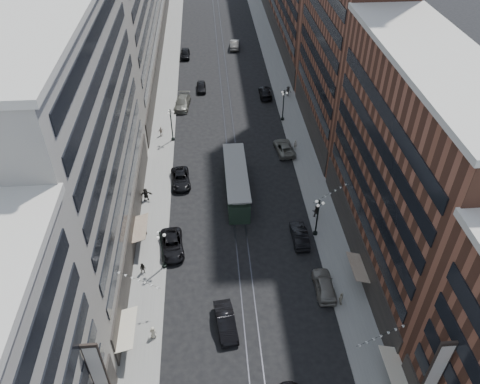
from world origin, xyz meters
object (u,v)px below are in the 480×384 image
object	(u,v)px
car_2	(172,245)
car_13	(201,87)
lamppost_se_mid	(283,104)
lamppost_sw_far	(162,249)
car_8	(182,103)
pedestrian_4	(341,299)
pedestrian_6	(161,131)
streetcar	(236,183)
car_7	(181,179)
pedestrian_extra_2	(144,229)
lamppost_sw_mid	(171,124)
car_11	(284,148)
pedestrian_1	(153,332)
car_14	(235,44)
pedestrian_2	(143,269)
pedestrian_5	(146,194)
car_4	(324,285)
car_9	(185,54)
pedestrian_8	(295,144)
lamppost_se_far	(317,216)
pedestrian_9	(288,91)
pedestrian_7	(316,211)
car_12	(265,92)
car_5	(226,322)
car_10	(300,235)

from	to	relation	value
car_2	car_13	bearing A→B (deg)	78.77
lamppost_se_mid	car_2	size ratio (longest dim) A/B	0.97
lamppost_sw_far	car_8	world-z (taller)	lamppost_sw_far
lamppost_se_mid	pedestrian_4	size ratio (longest dim) A/B	3.22
pedestrian_6	streetcar	bearing A→B (deg)	103.47
car_7	pedestrian_extra_2	size ratio (longest dim) A/B	3.25
lamppost_sw_mid	car_11	xyz separation A→B (m)	(17.26, -4.45, -2.33)
pedestrian_1	car_14	size ratio (longest dim) A/B	0.28
car_8	lamppost_se_mid	bearing A→B (deg)	-12.12
pedestrian_2	pedestrian_5	bearing A→B (deg)	102.10
lamppost_sw_mid	pedestrian_2	world-z (taller)	lamppost_sw_mid
car_4	pedestrian_5	size ratio (longest dim) A/B	2.66
lamppost_sw_far	car_7	world-z (taller)	lamppost_sw_far
lamppost_sw_far	pedestrian_4	xyz separation A→B (m)	(18.92, -6.71, -2.09)
car_8	car_9	world-z (taller)	car_8
lamppost_se_mid	pedestrian_6	world-z (taller)	lamppost_se_mid
car_9	pedestrian_8	world-z (taller)	pedestrian_8
pedestrian_4	streetcar	bearing A→B (deg)	39.61
lamppost_se_far	pedestrian_9	world-z (taller)	lamppost_se_far
pedestrian_2	car_4	bearing A→B (deg)	-1.88
lamppost_se_mid	car_11	xyz separation A→B (m)	(-1.14, -9.45, -2.33)
pedestrian_7	car_12	bearing A→B (deg)	-80.13
car_12	pedestrian_9	bearing A→B (deg)	173.46
lamppost_sw_far	car_12	xyz separation A→B (m)	(16.50, 41.07, -2.31)
car_13	pedestrian_extra_2	world-z (taller)	pedestrian_extra_2
car_2	pedestrian_5	bearing A→B (deg)	106.27
streetcar	car_13	xyz separation A→B (m)	(-4.49, 31.06, -0.98)
car_4	car_14	world-z (taller)	car_14
lamppost_sw_far	car_8	size ratio (longest dim) A/B	0.92
pedestrian_8	pedestrian_9	bearing A→B (deg)	-100.19
pedestrian_4	car_7	distance (m)	28.45
car_13	pedestrian_9	distance (m)	16.37
lamppost_se_far	pedestrian_7	distance (m)	3.90
car_12	car_13	distance (m)	12.20
car_5	pedestrian_8	distance (m)	34.03
pedestrian_8	lamppost_se_mid	bearing A→B (deg)	-90.75
lamppost_se_far	car_4	world-z (taller)	lamppost_se_far
car_10	pedestrian_7	distance (m)	4.90
car_2	pedestrian_1	distance (m)	12.17
pedestrian_5	car_12	bearing A→B (deg)	47.53
pedestrian_2	pedestrian_8	xyz separation A→B (m)	(21.39, 23.90, 0.01)
car_9	pedestrian_2	bearing A→B (deg)	-92.59
streetcar	pedestrian_6	world-z (taller)	streetcar
lamppost_se_mid	car_4	size ratio (longest dim) A/B	1.08
car_13	car_9	bearing A→B (deg)	101.33
pedestrian_2	car_14	size ratio (longest dim) A/B	0.28
lamppost_sw_mid	car_12	bearing A→B (deg)	40.45
lamppost_sw_mid	pedestrian_1	size ratio (longest dim) A/B	3.65
car_2	car_9	world-z (taller)	car_9
pedestrian_4	car_14	size ratio (longest dim) A/B	0.32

